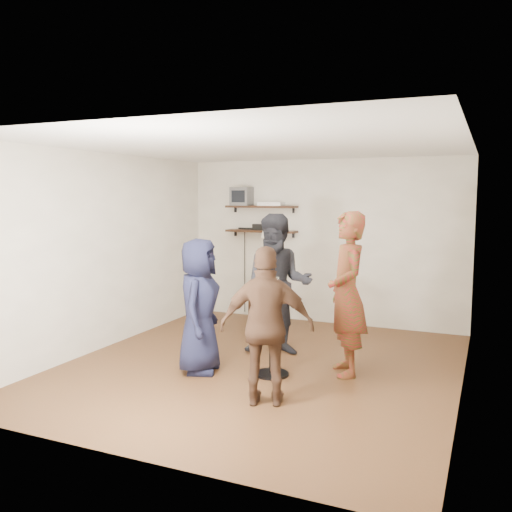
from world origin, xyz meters
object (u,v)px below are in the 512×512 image
at_px(person_dark, 278,285).
at_px(person_brown, 267,326).
at_px(side_table, 266,290).
at_px(radio, 259,227).
at_px(dvd_deck, 271,204).
at_px(person_navy, 199,306).
at_px(crt_monitor, 242,196).
at_px(drinks_table, 272,325).
at_px(person_plaid, 347,294).

bearing_deg(person_dark, person_brown, -89.12).
bearing_deg(side_table, radio, 138.46).
bearing_deg(dvd_deck, person_navy, -85.00).
height_order(crt_monitor, dvd_deck, crt_monitor).
relative_size(crt_monitor, drinks_table, 0.35).
xyz_separation_m(drinks_table, person_dark, (-0.24, 0.81, 0.32)).
xyz_separation_m(dvd_deck, person_plaid, (1.82, -2.22, -0.97)).
height_order(radio, drinks_table, radio).
distance_m(side_table, person_dark, 1.87).
bearing_deg(person_plaid, dvd_deck, -168.13).
distance_m(dvd_deck, person_brown, 3.84).
distance_m(radio, person_brown, 3.82).
bearing_deg(radio, person_navy, -80.86).
xyz_separation_m(crt_monitor, radio, (0.31, 0.00, -0.50)).
xyz_separation_m(drinks_table, person_navy, (-0.82, -0.21, 0.19)).
xyz_separation_m(dvd_deck, side_table, (-0.01, -0.18, -1.38)).
relative_size(person_plaid, person_navy, 1.20).
height_order(crt_monitor, person_dark, crt_monitor).
distance_m(crt_monitor, person_plaid, 3.41).
height_order(dvd_deck, side_table, dvd_deck).
bearing_deg(radio, drinks_table, -63.94).
distance_m(radio, person_navy, 2.95).
height_order(radio, person_plaid, person_plaid).
relative_size(dvd_deck, person_dark, 0.22).
distance_m(dvd_deck, person_plaid, 3.03).
relative_size(side_table, person_navy, 0.40).
bearing_deg(person_plaid, person_navy, -96.59).
distance_m(crt_monitor, drinks_table, 3.38).
height_order(crt_monitor, radio, crt_monitor).
xyz_separation_m(radio, person_brown, (1.55, -3.42, -0.74)).
distance_m(crt_monitor, person_navy, 3.18).
relative_size(dvd_deck, person_brown, 0.26).
distance_m(drinks_table, person_plaid, 0.92).
xyz_separation_m(dvd_deck, radio, (-0.21, 0.00, -0.38)).
bearing_deg(person_navy, crt_monitor, 0.84).
height_order(person_dark, person_navy, person_dark).
height_order(side_table, person_brown, person_brown).
xyz_separation_m(side_table, person_dark, (0.84, -1.62, 0.39)).
bearing_deg(person_brown, dvd_deck, -87.06).
relative_size(crt_monitor, person_brown, 0.21).
bearing_deg(person_dark, dvd_deck, 97.97).
bearing_deg(person_dark, side_table, 100.53).
bearing_deg(dvd_deck, radio, 180.00).
distance_m(person_dark, person_brown, 1.70).
distance_m(radio, person_dark, 2.16).
bearing_deg(drinks_table, dvd_deck, 112.28).
bearing_deg(person_plaid, crt_monitor, -160.97).
relative_size(drinks_table, person_plaid, 0.49).
distance_m(crt_monitor, dvd_deck, 0.53).
relative_size(side_table, drinks_table, 0.68).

